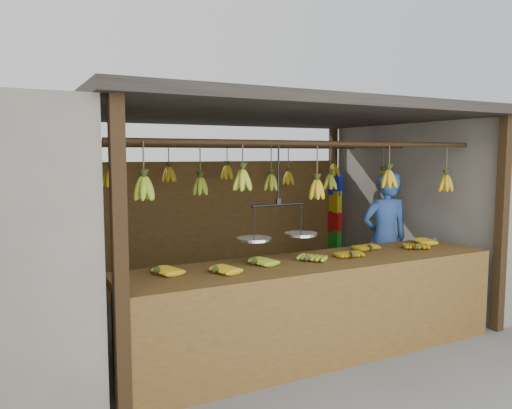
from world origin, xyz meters
TOP-DOWN VIEW (x-y plane):
  - ground at (0.00, 0.00)m, footprint 80.00×80.00m
  - stall at (0.00, 0.33)m, footprint 4.30×3.30m
  - neighbor_right at (3.60, 0.00)m, footprint 3.00×3.00m
  - counter at (-0.10, -1.23)m, footprint 3.75×0.85m
  - hanging_bananas at (-0.00, -0.00)m, footprint 3.62×2.23m
  - balance_scale at (-0.45, -1.00)m, footprint 0.83×0.34m
  - vendor at (1.55, -0.22)m, footprint 0.69×0.54m
  - bag_bundles at (1.94, 1.35)m, footprint 0.08×0.26m

SIDE VIEW (x-z plane):
  - ground at x=0.00m, z-range 0.00..0.00m
  - counter at x=-0.10m, z-range 0.24..1.20m
  - vendor at x=1.55m, z-range 0.00..1.69m
  - bag_bundles at x=1.94m, z-range 0.38..1.61m
  - neighbor_right at x=3.60m, z-range 0.00..2.30m
  - balance_scale at x=-0.45m, z-range 0.74..1.62m
  - hanging_bananas at x=0.00m, z-range 1.42..1.81m
  - stall at x=0.00m, z-range 0.77..3.17m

